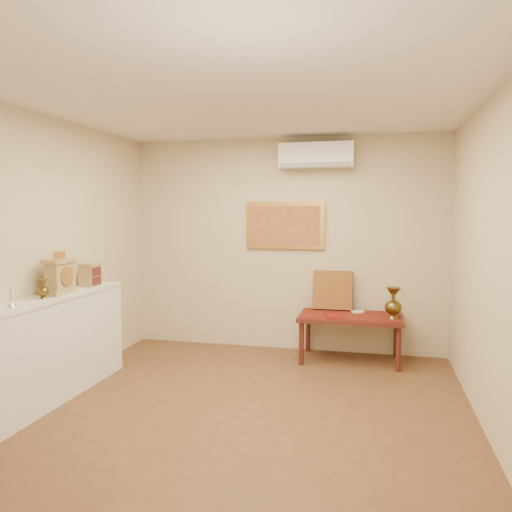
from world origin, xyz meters
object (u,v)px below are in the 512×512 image
(brass_urn_tall, at_px, (393,299))
(display_ledge, at_px, (52,348))
(wooden_chest, at_px, (90,275))
(low_table, at_px, (350,321))
(mantel_clock, at_px, (60,276))

(brass_urn_tall, bearing_deg, display_ledge, -150.53)
(wooden_chest, relative_size, low_table, 0.20)
(display_ledge, bearing_deg, low_table, 35.10)
(brass_urn_tall, xyz_separation_m, low_table, (-0.48, 0.10, -0.29))
(mantel_clock, bearing_deg, display_ledge, -98.29)
(wooden_chest, bearing_deg, display_ledge, -91.13)
(brass_urn_tall, xyz_separation_m, wooden_chest, (-3.14, -1.12, 0.33))
(display_ledge, distance_m, wooden_chest, 0.90)
(brass_urn_tall, height_order, mantel_clock, mantel_clock)
(brass_urn_tall, bearing_deg, mantel_clock, -152.31)
(display_ledge, xyz_separation_m, wooden_chest, (0.01, 0.66, 0.61))
(display_ledge, relative_size, low_table, 1.68)
(display_ledge, height_order, mantel_clock, mantel_clock)
(wooden_chest, bearing_deg, low_table, 24.61)
(mantel_clock, bearing_deg, low_table, 33.28)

